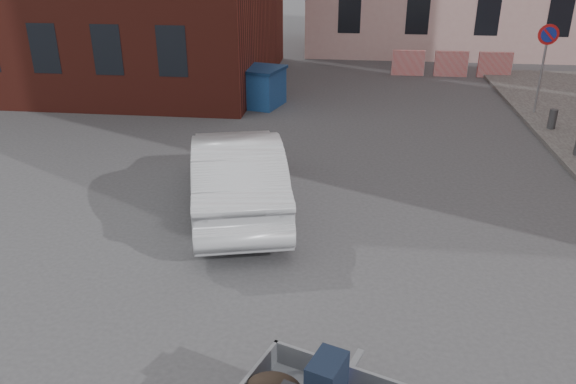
# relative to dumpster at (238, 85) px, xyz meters

# --- Properties ---
(ground) EXTENTS (120.00, 120.00, 0.00)m
(ground) POSITION_rel_dumpster_xyz_m (3.45, -9.85, -0.63)
(ground) COLOR #38383A
(ground) RESTS_ON ground
(no_parking_sign) EXTENTS (0.60, 0.09, 2.65)m
(no_parking_sign) POSITION_rel_dumpster_xyz_m (9.45, -0.37, 1.38)
(no_parking_sign) COLOR gray
(no_parking_sign) RESTS_ON sidewalk
(barriers) EXTENTS (4.70, 0.18, 1.00)m
(barriers) POSITION_rel_dumpster_xyz_m (7.65, 5.15, -0.13)
(barriers) COLOR red
(barriers) RESTS_ON ground
(dumpster) EXTENTS (3.29, 2.25, 1.26)m
(dumpster) POSITION_rel_dumpster_xyz_m (0.00, 0.00, 0.00)
(dumpster) COLOR navy
(dumpster) RESTS_ON ground
(silver_car) EXTENTS (2.85, 5.07, 1.58)m
(silver_car) POSITION_rel_dumpster_xyz_m (1.66, -8.05, 0.16)
(silver_car) COLOR #B4B6BB
(silver_car) RESTS_ON ground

